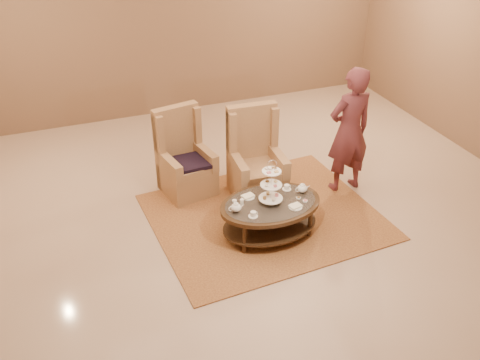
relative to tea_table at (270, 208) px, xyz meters
name	(u,v)px	position (x,y,z in m)	size (l,w,h in m)	color
ground	(256,231)	(-0.14, 0.12, -0.39)	(8.00, 8.00, 0.00)	#C3A891
ceiling	(256,231)	(-0.14, 0.12, -0.39)	(8.00, 8.00, 0.02)	white
wall_back	(168,15)	(-0.14, 4.12, 1.36)	(8.00, 0.04, 3.50)	brown
rug	(265,216)	(0.09, 0.36, -0.38)	(3.00, 2.55, 0.02)	#AE783D
tea_table	(270,208)	(0.00, 0.00, 0.00)	(1.30, 0.91, 1.07)	black
armchair_left	(184,164)	(-0.69, 1.39, 0.02)	(0.77, 0.79, 1.21)	#A4774D
armchair_right	(255,167)	(0.19, 0.94, 0.04)	(0.73, 0.75, 1.27)	#A4774D
person	(349,131)	(1.43, 0.63, 0.51)	(0.68, 0.47, 1.80)	#5B272C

